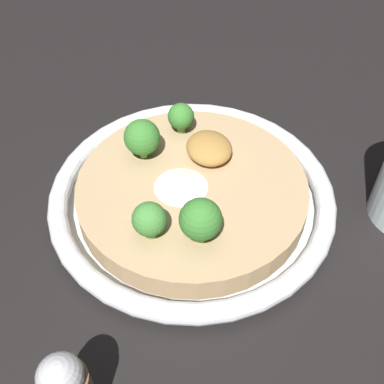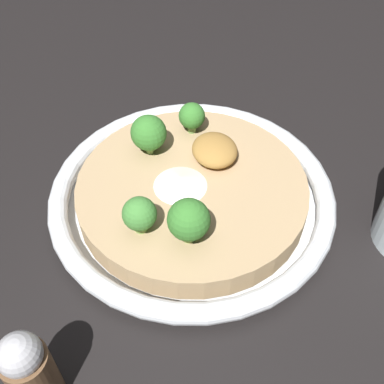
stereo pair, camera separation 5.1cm
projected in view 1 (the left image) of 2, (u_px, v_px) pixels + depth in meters
The scene contains 8 objects.
ground_plane at pixel (192, 205), 0.52m from camera, with size 6.00×6.00×0.00m, color black.
risotto_bowl at pixel (192, 194), 0.51m from camera, with size 0.30×0.30×0.03m.
cheese_sprinkle at pixel (183, 185), 0.49m from camera, with size 0.06×0.06×0.01m.
crispy_onion_garnish at pixel (209, 148), 0.52m from camera, with size 0.05×0.05×0.02m.
broccoli_back_left at pixel (181, 117), 0.54m from camera, with size 0.03×0.03×0.04m.
broccoli_right at pixel (201, 220), 0.43m from camera, with size 0.04×0.04×0.05m.
broccoli_front_right at pixel (149, 220), 0.44m from camera, with size 0.03×0.03×0.04m.
broccoli_left at pixel (142, 138), 0.51m from camera, with size 0.04×0.04×0.05m.
Camera 1 is at (0.31, -0.15, 0.39)m, focal length 45.00 mm.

